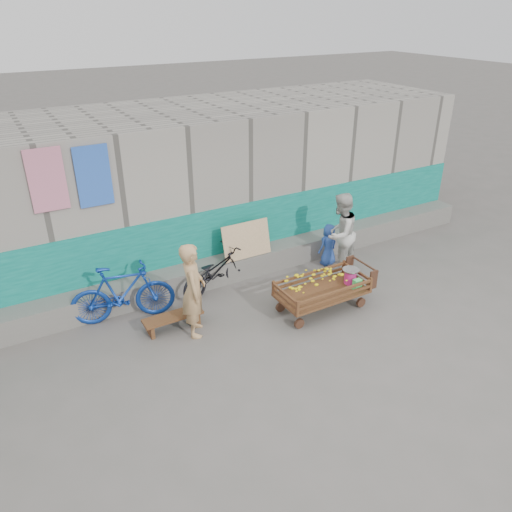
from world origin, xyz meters
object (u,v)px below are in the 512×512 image
bench (173,319)px  bicycle_blue (123,293)px  child (328,245)px  bicycle_dark (215,271)px  woman (340,234)px  vendor_man (193,290)px  banana_cart (321,285)px

bench → bicycle_blue: bicycle_blue is taller
child → bicycle_dark: (-2.49, 0.20, -0.04)m
bench → woman: woman is taller
woman → bicycle_dark: bearing=-36.2°
bicycle_dark → bicycle_blue: bearing=76.9°
bench → vendor_man: 0.74m
vendor_man → woman: bearing=-59.4°
bicycle_dark → woman: bearing=-118.9°
child → bicycle_blue: bearing=-6.3°
child → banana_cart: bearing=43.4°
woman → bicycle_blue: woman is taller
banana_cart → bench: banana_cart is taller
banana_cart → bench: size_ratio=1.74×
banana_cart → bicycle_dark: bicycle_dark is taller
child → bicycle_dark: bearing=-9.7°
bench → child: size_ratio=1.13×
banana_cart → child: child is taller
child → bicycle_dark: child is taller
bench → bicycle_blue: bearing=133.1°
bicycle_dark → bicycle_blue: size_ratio=0.89×
bicycle_blue → bicycle_dark: bearing=-73.1°
banana_cart → bicycle_blue: bearing=155.4°
woman → bench: bearing=-20.4°
child → bicycle_blue: (-4.26, 0.08, 0.08)m
bench → bicycle_dark: bearing=33.9°
woman → bicycle_blue: 4.29m
bicycle_dark → bench: bearing=107.0°
woman → child: (0.00, 0.33, -0.38)m
bicycle_dark → bicycle_blue: (-1.77, -0.12, 0.11)m
bicycle_blue → vendor_man: bearing=-123.4°
banana_cart → child: 1.78m
vendor_man → woman: size_ratio=0.98×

